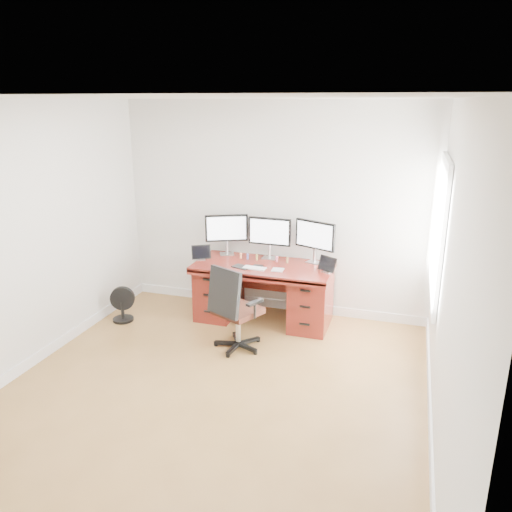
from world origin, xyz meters
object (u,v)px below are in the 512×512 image
(office_chair, at_px, (235,322))
(floor_fan, at_px, (122,305))
(desk, at_px, (264,290))
(monitor_center, at_px, (270,233))
(keyboard, at_px, (255,268))

(office_chair, distance_m, floor_fan, 1.65)
(floor_fan, bearing_deg, desk, -3.44)
(office_chair, height_order, monitor_center, monitor_center)
(floor_fan, distance_m, keyboard, 1.77)
(monitor_center, bearing_deg, keyboard, -96.08)
(monitor_center, bearing_deg, floor_fan, -153.51)
(desk, height_order, keyboard, keyboard)
(desk, distance_m, monitor_center, 0.72)
(office_chair, height_order, keyboard, office_chair)
(desk, relative_size, monitor_center, 3.09)
(floor_fan, xyz_separation_m, monitor_center, (1.70, 0.81, 0.87))
(keyboard, bearing_deg, monitor_center, 86.68)
(desk, bearing_deg, office_chair, -95.43)
(keyboard, bearing_deg, desk, 78.82)
(desk, relative_size, office_chair, 1.73)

